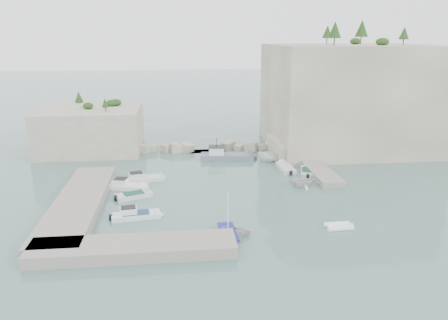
{
  "coord_description": "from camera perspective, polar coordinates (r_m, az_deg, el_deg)",
  "views": [
    {
      "loc": [
        -5.88,
        -47.74,
        18.53
      ],
      "look_at": [
        0.0,
        6.0,
        3.0
      ],
      "focal_mm": 35.0,
      "sensor_mm": 36.0,
      "label": 1
    }
  ],
  "objects": [
    {
      "name": "rowboat",
      "position": [
        42.3,
        0.52,
        -9.95
      ],
      "size": [
        4.79,
        3.51,
        0.97
      ],
      "primitive_type": "imported",
      "rotation": [
        0.0,
        0.0,
        1.61
      ],
      "color": "silver",
      "rests_on": "ground"
    },
    {
      "name": "motorboat_c",
      "position": [
        52.87,
        -11.67,
        -4.84
      ],
      "size": [
        4.85,
        3.2,
        0.7
      ],
      "primitive_type": null,
      "rotation": [
        0.0,
        0.0,
        0.37
      ],
      "color": "silver",
      "rests_on": "ground"
    },
    {
      "name": "quay_west",
      "position": [
        51.29,
        -18.42,
        -5.35
      ],
      "size": [
        5.0,
        24.0,
        1.1
      ],
      "primitive_type": "cube",
      "color": "#9E9689",
      "rests_on": "ground"
    },
    {
      "name": "motorboat_d",
      "position": [
        47.17,
        -11.39,
        -7.44
      ],
      "size": [
        5.65,
        2.32,
        1.4
      ],
      "primitive_type": null,
      "rotation": [
        0.0,
        0.0,
        0.13
      ],
      "color": "white",
      "rests_on": "ground"
    },
    {
      "name": "tender_east_a",
      "position": [
        56.44,
        10.12,
        -3.4
      ],
      "size": [
        3.72,
        3.27,
        1.87
      ],
      "primitive_type": "imported",
      "rotation": [
        0.0,
        0.0,
        1.63
      ],
      "color": "silver",
      "rests_on": "ground"
    },
    {
      "name": "motorboat_b",
      "position": [
        56.09,
        -12.57,
        -3.66
      ],
      "size": [
        5.82,
        3.2,
        1.4
      ],
      "primitive_type": null,
      "rotation": [
        0.0,
        0.0,
        -0.27
      ],
      "color": "white",
      "rests_on": "ground"
    },
    {
      "name": "outcrop_west",
      "position": [
        75.6,
        -16.92,
        3.86
      ],
      "size": [
        16.0,
        14.0,
        7.0
      ],
      "primitive_type": "cube",
      "color": "beige",
      "rests_on": "ground"
    },
    {
      "name": "rowboat_mast",
      "position": [
        41.23,
        0.53,
        -6.72
      ],
      "size": [
        0.1,
        0.1,
        4.2
      ],
      "primitive_type": "cylinder",
      "color": "white",
      "rests_on": "rowboat"
    },
    {
      "name": "cliff_terrace",
      "position": [
        70.54,
        9.48,
        1.63
      ],
      "size": [
        8.0,
        10.0,
        2.5
      ],
      "primitive_type": "cube",
      "color": "beige",
      "rests_on": "ground"
    },
    {
      "name": "ledge_east",
      "position": [
        63.54,
        11.79,
        -0.9
      ],
      "size": [
        3.0,
        16.0,
        0.8
      ],
      "primitive_type": "cube",
      "color": "#9E9689",
      "rests_on": "ground"
    },
    {
      "name": "motorboat_a",
      "position": [
        58.42,
        -10.52,
        -2.74
      ],
      "size": [
        6.35,
        3.34,
        1.4
      ],
      "primitive_type": null,
      "rotation": [
        0.0,
        0.0,
        0.26
      ],
      "color": "silver",
      "rests_on": "ground"
    },
    {
      "name": "work_boat",
      "position": [
        67.53,
        0.41,
        0.1
      ],
      "size": [
        9.15,
        3.55,
        2.2
      ],
      "primitive_type": null,
      "rotation": [
        0.0,
        0.0,
        -0.1
      ],
      "color": "slate",
      "rests_on": "ground"
    },
    {
      "name": "tender_east_d",
      "position": [
        66.89,
        6.51,
        -0.16
      ],
      "size": [
        5.21,
        2.35,
        1.96
      ],
      "primitive_type": "imported",
      "rotation": [
        0.0,
        0.0,
        1.66
      ],
      "color": "white",
      "rests_on": "ground"
    },
    {
      "name": "ground",
      "position": [
        51.54,
        0.73,
        -5.04
      ],
      "size": [
        400.0,
        400.0,
        0.0
      ],
      "primitive_type": "plane",
      "color": "slate",
      "rests_on": "ground"
    },
    {
      "name": "vegetation",
      "position": [
        75.94,
        12.39,
        15.22
      ],
      "size": [
        53.48,
        13.88,
        13.4
      ],
      "color": "#1E4219",
      "rests_on": "ground"
    },
    {
      "name": "tender_east_b",
      "position": [
        61.61,
        10.75,
        -1.77
      ],
      "size": [
        2.62,
        4.89,
        0.7
      ],
      "primitive_type": null,
      "rotation": [
        0.0,
        0.0,
        1.34
      ],
      "color": "silver",
      "rests_on": "ground"
    },
    {
      "name": "inflatable_dinghy",
      "position": [
        45.46,
        14.73,
        -8.59
      ],
      "size": [
        2.91,
        1.48,
        0.44
      ],
      "primitive_type": null,
      "rotation": [
        0.0,
        0.0,
        0.03
      ],
      "color": "white",
      "rests_on": "ground"
    },
    {
      "name": "breakwater",
      "position": [
        72.14,
        -2.17,
        1.71
      ],
      "size": [
        28.0,
        3.0,
        1.4
      ],
      "primitive_type": "cube",
      "color": "beige",
      "rests_on": "ground"
    },
    {
      "name": "quay_south",
      "position": [
        39.77,
        -11.73,
        -11.21
      ],
      "size": [
        18.0,
        4.0,
        1.1
      ],
      "primitive_type": "cube",
      "color": "#9E9689",
      "rests_on": "ground"
    },
    {
      "name": "tender_east_c",
      "position": [
        62.88,
        8.05,
        -1.27
      ],
      "size": [
        1.97,
        5.51,
        0.7
      ],
      "primitive_type": null,
      "rotation": [
        0.0,
        0.0,
        1.61
      ],
      "color": "silver",
      "rests_on": "ground"
    },
    {
      "name": "cliff_east",
      "position": [
        77.06,
        15.98,
        7.94
      ],
      "size": [
        26.0,
        22.0,
        17.0
      ],
      "primitive_type": "cube",
      "color": "beige",
      "rests_on": "ground"
    }
  ]
}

